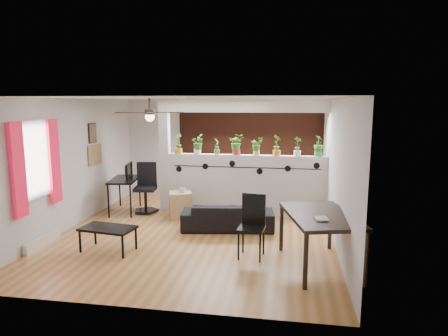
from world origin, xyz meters
TOP-DOWN VIEW (x-y plane):
  - room_shell at (0.00, 0.00)m, footprint 6.30×7.10m
  - partition_wall at (0.80, 1.50)m, footprint 3.60×0.18m
  - ceiling_header at (0.80, 1.50)m, footprint 3.60×0.18m
  - pier_column at (-1.11, 1.50)m, footprint 0.22×0.20m
  - brick_panel at (0.80, 2.97)m, footprint 3.90×0.05m
  - vine_decal at (0.80, 1.40)m, footprint 3.31×0.01m
  - window_assembly at (-2.56, -1.20)m, footprint 0.09×1.30m
  - baseboard_heater at (-2.54, -1.20)m, footprint 0.08×1.00m
  - corkboard at (-2.58, 0.95)m, footprint 0.03×0.60m
  - framed_art at (-2.58, 0.90)m, footprint 0.03×0.34m
  - ceiling_fan at (-0.80, -0.30)m, footprint 1.19×1.19m
  - potted_plant_0 at (-0.78, 1.50)m, footprint 0.32×0.31m
  - potted_plant_1 at (-0.33, 1.50)m, footprint 0.25×0.28m
  - potted_plant_2 at (0.12, 1.50)m, footprint 0.14×0.18m
  - potted_plant_3 at (0.57, 1.50)m, footprint 0.27×0.23m
  - potted_plant_4 at (1.03, 1.50)m, footprint 0.26×0.26m
  - potted_plant_5 at (1.48, 1.50)m, footprint 0.32×0.32m
  - potted_plant_6 at (1.93, 1.50)m, footprint 0.28×0.27m
  - potted_plant_7 at (2.38, 1.50)m, footprint 0.27×0.30m
  - sofa at (0.56, 0.27)m, footprint 1.82×0.92m
  - cube_shelf at (-0.59, 0.88)m, footprint 0.59×0.55m
  - cup at (-0.54, 0.88)m, footprint 0.17×0.17m
  - computer_desk at (-1.99, 1.16)m, footprint 0.74×1.16m
  - monitor at (-1.99, 1.31)m, footprint 0.34×0.11m
  - office_chair at (-1.50, 1.23)m, footprint 0.59×0.59m
  - dining_table at (2.25, -1.33)m, footprint 1.29×1.73m
  - book at (2.15, -1.63)m, footprint 0.21×0.26m
  - folding_chair at (1.19, -1.03)m, footprint 0.45×0.45m
  - coffee_table at (-1.27, -1.25)m, footprint 0.97×0.63m

SIDE VIEW (x-z plane):
  - baseboard_heater at x=-2.54m, z-range 0.00..0.18m
  - sofa at x=0.56m, z-range 0.00..0.51m
  - cube_shelf at x=-0.59m, z-range 0.00..0.58m
  - coffee_table at x=-1.27m, z-range 0.17..0.59m
  - office_chair at x=-1.50m, z-range -0.07..1.06m
  - folding_chair at x=1.19m, z-range 0.09..1.13m
  - cup at x=-0.54m, z-range 0.58..0.68m
  - partition_wall at x=0.80m, z-range 0.00..1.35m
  - computer_desk at x=-1.99m, z-range 0.32..1.10m
  - dining_table at x=2.25m, z-range 0.33..1.18m
  - book at x=2.15m, z-range 0.84..0.87m
  - monitor at x=-1.99m, z-range 0.78..0.97m
  - vine_decal at x=0.80m, z-range 0.93..1.23m
  - room_shell at x=0.00m, z-range -0.15..2.75m
  - pier_column at x=-1.11m, z-range 0.00..2.60m
  - brick_panel at x=0.80m, z-range 0.00..2.60m
  - corkboard at x=-2.58m, z-range 1.12..1.58m
  - window_assembly at x=-2.56m, z-range 0.73..2.28m
  - potted_plant_2 at x=0.12m, z-range 1.36..1.73m
  - potted_plant_4 at x=1.03m, z-range 1.36..1.77m
  - potted_plant_6 at x=1.93m, z-range 1.36..1.80m
  - potted_plant_1 at x=-0.33m, z-range 1.36..1.81m
  - potted_plant_7 at x=2.38m, z-range 1.36..1.83m
  - potted_plant_0 at x=-0.78m, z-range 1.36..1.83m
  - potted_plant_3 at x=0.57m, z-range 1.36..1.84m
  - potted_plant_5 at x=1.48m, z-range 1.36..1.84m
  - framed_art at x=-2.58m, z-range 1.63..2.07m
  - ceiling_fan at x=-0.80m, z-range 2.10..2.53m
  - ceiling_header at x=0.80m, z-range 2.30..2.60m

